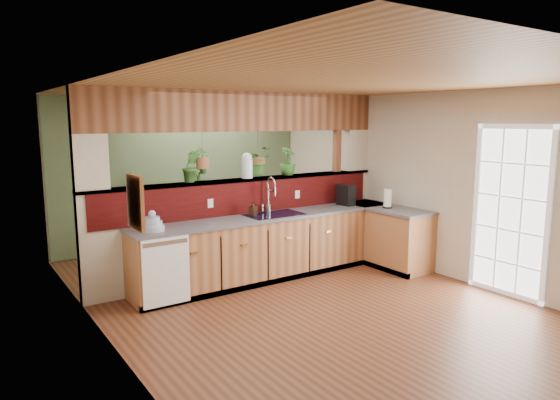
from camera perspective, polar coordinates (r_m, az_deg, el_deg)
ground at (r=6.32m, az=2.42°, el=-11.33°), size 4.60×7.00×0.01m
ceiling at (r=5.94m, az=2.60°, el=12.91°), size 4.60×7.00×0.01m
wall_back at (r=9.02m, az=-10.91°, el=3.19°), size 4.60×0.02×2.60m
wall_left at (r=4.99m, az=-19.21°, el=-1.87°), size 0.02×7.00×2.60m
wall_right at (r=7.58m, az=16.60°, el=1.87°), size 0.02×7.00×2.60m
pass_through_partition at (r=7.14m, az=-3.78°, el=0.91°), size 4.60×0.21×2.60m
pass_through_ledge at (r=7.10m, az=-4.01°, el=2.33°), size 4.60×0.21×0.04m
header_beam at (r=7.05m, az=-4.10°, el=10.06°), size 4.60×0.15×0.55m
sage_backwall at (r=9.00m, az=-10.85°, el=3.18°), size 4.55×0.02×2.55m
countertop at (r=7.33m, az=3.66°, el=-4.77°), size 4.14×1.52×0.90m
dishwasher at (r=6.05m, az=-12.87°, el=-7.94°), size 0.58×0.03×0.82m
navy_sink at (r=7.00m, az=-0.65°, el=-2.30°), size 0.82×0.50×0.18m
french_door at (r=6.85m, az=24.76°, el=-1.45°), size 0.06×1.02×2.16m
framed_print at (r=4.20m, az=-16.16°, el=-0.25°), size 0.04×0.35×0.45m
faucet at (r=7.08m, az=-1.18°, el=0.76°), size 0.23×0.23×0.52m
dish_stack at (r=6.13m, az=-14.37°, el=-2.73°), size 0.29×0.29×0.25m
soap_dispenser at (r=6.88m, az=-3.10°, el=-1.01°), size 0.12×0.12×0.20m
coffee_maker at (r=7.80m, az=7.58°, el=0.47°), size 0.17×0.28×0.32m
paper_towel at (r=7.66m, az=12.20°, el=0.13°), size 0.14×0.14×0.30m
glass_jar at (r=7.10m, az=-3.78°, el=3.95°), size 0.16×0.16×0.36m
ledge_plant_left at (r=6.70m, az=-10.13°, el=3.83°), size 0.29×0.27×0.43m
ledge_plant_right at (r=7.47m, az=0.88°, el=4.45°), size 0.29×0.29×0.42m
hanging_plant_a at (r=6.76m, az=-8.87°, el=5.51°), size 0.23×0.20×0.49m
hanging_plant_b at (r=7.17m, az=-2.54°, el=5.90°), size 0.43×0.39×0.55m
shelving_console at (r=8.77m, az=-12.36°, el=-2.32°), size 1.46×0.89×0.95m
shelf_plant_a at (r=8.45m, az=-16.44°, el=1.83°), size 0.23×0.16×0.43m
shelf_plant_b at (r=8.87m, az=-9.25°, el=2.50°), size 0.31×0.31×0.46m
floor_plant at (r=8.17m, az=-2.39°, el=-3.60°), size 0.93×0.88×0.82m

